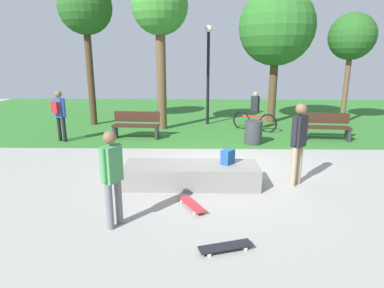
% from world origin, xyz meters
% --- Properties ---
extents(ground_plane, '(28.00, 28.00, 0.00)m').
position_xyz_m(ground_plane, '(0.00, 0.00, 0.00)').
color(ground_plane, gray).
extents(grass_lawn, '(26.60, 12.27, 0.01)m').
position_xyz_m(grass_lawn, '(0.00, 7.87, 0.00)').
color(grass_lawn, '#2D6B28').
rests_on(grass_lawn, ground_plane).
extents(concrete_ledge, '(2.92, 0.91, 0.47)m').
position_xyz_m(concrete_ledge, '(-0.77, -1.21, 0.24)').
color(concrete_ledge, gray).
rests_on(concrete_ledge, ground_plane).
extents(backpack_on_ledge, '(0.33, 0.34, 0.32)m').
position_xyz_m(backpack_on_ledge, '(0.03, -1.13, 0.63)').
color(backpack_on_ledge, '#1E4C8C').
rests_on(backpack_on_ledge, concrete_ledge).
extents(skater_performing_trick, '(0.33, 0.39, 1.63)m').
position_xyz_m(skater_performing_trick, '(-2.00, -3.04, 0.95)').
color(skater_performing_trick, slate).
rests_on(skater_performing_trick, ground_plane).
extents(skater_watching, '(0.37, 0.37, 1.81)m').
position_xyz_m(skater_watching, '(1.53, -1.14, 1.07)').
color(skater_watching, tan).
rests_on(skater_watching, ground_plane).
extents(skateboard_by_ledge, '(0.55, 0.80, 0.08)m').
position_xyz_m(skateboard_by_ledge, '(-0.73, -2.33, 0.06)').
color(skateboard_by_ledge, '#A5262D').
rests_on(skateboard_by_ledge, ground_plane).
extents(skateboard_spare, '(0.82, 0.43, 0.08)m').
position_xyz_m(skateboard_spare, '(-0.21, -3.74, 0.06)').
color(skateboard_spare, black).
rests_on(skateboard_spare, ground_plane).
extents(park_bench_far_right, '(1.63, 0.57, 0.91)m').
position_xyz_m(park_bench_far_right, '(-2.78, 3.11, 0.48)').
color(park_bench_far_right, '#331E14').
rests_on(park_bench_far_right, ground_plane).
extents(park_bench_far_left, '(1.64, 0.64, 0.91)m').
position_xyz_m(park_bench_far_left, '(3.69, 2.97, 0.48)').
color(park_bench_far_left, '#331E14').
rests_on(park_bench_far_left, ground_plane).
extents(tree_tall_oak, '(2.07, 2.07, 5.65)m').
position_xyz_m(tree_tall_oak, '(-5.01, 5.46, 4.53)').
color(tree_tall_oak, '#42301E').
rests_on(tree_tall_oak, grass_lawn).
extents(tree_broad_elm, '(3.08, 3.08, 5.47)m').
position_xyz_m(tree_broad_elm, '(2.54, 6.09, 3.90)').
color(tree_broad_elm, '#4C3823').
rests_on(tree_broad_elm, grass_lawn).
extents(tree_slender_maple, '(2.06, 2.06, 5.57)m').
position_xyz_m(tree_slender_maple, '(-2.04, 4.66, 4.40)').
color(tree_slender_maple, brown).
rests_on(tree_slender_maple, grass_lawn).
extents(tree_leaning_ash, '(1.85, 1.85, 4.47)m').
position_xyz_m(tree_leaning_ash, '(5.54, 5.94, 3.50)').
color(tree_leaning_ash, brown).
rests_on(tree_leaning_ash, grass_lawn).
extents(lamp_post, '(0.28, 0.28, 3.96)m').
position_xyz_m(lamp_post, '(-0.23, 5.63, 2.42)').
color(lamp_post, black).
rests_on(lamp_post, ground_plane).
extents(trash_bin, '(0.57, 0.57, 0.76)m').
position_xyz_m(trash_bin, '(1.17, 2.40, 0.38)').
color(trash_bin, '#333338').
rests_on(trash_bin, ground_plane).
extents(pedestrian_with_backpack, '(0.42, 0.43, 1.69)m').
position_xyz_m(pedestrian_with_backpack, '(-5.19, 2.57, 1.02)').
color(pedestrian_with_backpack, black).
rests_on(pedestrian_with_backpack, ground_plane).
extents(cyclist_on_bicycle, '(1.55, 1.05, 1.52)m').
position_xyz_m(cyclist_on_bicycle, '(1.54, 4.44, 0.63)').
color(cyclist_on_bicycle, black).
rests_on(cyclist_on_bicycle, ground_plane).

